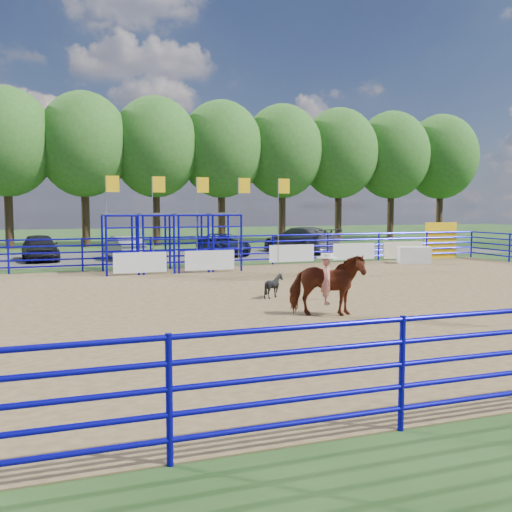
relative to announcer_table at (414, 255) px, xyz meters
name	(u,v)px	position (x,y,z in m)	size (l,w,h in m)	color
ground	(299,299)	(-9.86, -8.08, -0.44)	(120.00, 120.00, 0.00)	#2F5020
arena_dirt	(299,299)	(-9.86, -8.08, -0.43)	(30.00, 20.00, 0.02)	olive
gravel_strip	(183,255)	(-9.86, 8.92, -0.43)	(40.00, 10.00, 0.01)	#67635B
announcer_table	(414,255)	(0.00, 0.00, 0.00)	(1.57, 0.73, 0.84)	white
horse_and_rider	(327,283)	(-10.33, -10.90, 0.46)	(2.12, 1.54, 2.27)	maroon
calf	(274,286)	(-10.57, -7.69, -0.04)	(0.62, 0.69, 0.76)	black
car_a	(40,247)	(-17.74, 8.05, 0.29)	(1.69, 4.19, 1.43)	black
car_b	(123,247)	(-13.47, 7.33, 0.21)	(1.36, 3.90, 1.28)	gray
car_c	(223,244)	(-7.61, 8.10, 0.20)	(2.10, 4.56, 1.27)	#161C39
car_d	(300,240)	(-2.57, 8.30, 0.37)	(2.24, 5.52, 1.60)	#525254
perimeter_fence	(299,275)	(-9.86, -8.08, 0.31)	(30.10, 20.10, 1.50)	#0D08B2
chute_assembly	(180,243)	(-11.76, 0.76, 0.82)	(19.32, 2.41, 4.20)	#0D08B2
treeline	(155,142)	(-9.86, 17.92, 7.10)	(56.40, 6.40, 11.24)	#3F2B19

